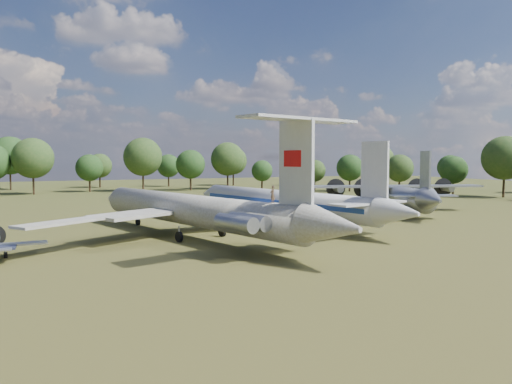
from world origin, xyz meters
name	(u,v)px	position (x,y,z in m)	size (l,w,h in m)	color
ground	(209,235)	(0.00, 0.00, 0.00)	(300.00, 300.00, 0.00)	#2A4015
il62_airliner	(192,216)	(-2.33, -0.99, 2.44)	(38.21, 49.67, 4.87)	silver
tu104_jet	(282,207)	(12.35, 5.58, 2.29)	(34.42, 45.90, 4.59)	silver
an12_transport	(396,199)	(36.44, 11.31, 2.17)	(29.57, 33.04, 4.35)	#94969B
person_on_il62	(273,194)	(1.66, -14.03, 5.69)	(0.60, 0.39, 1.63)	#8F6A49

